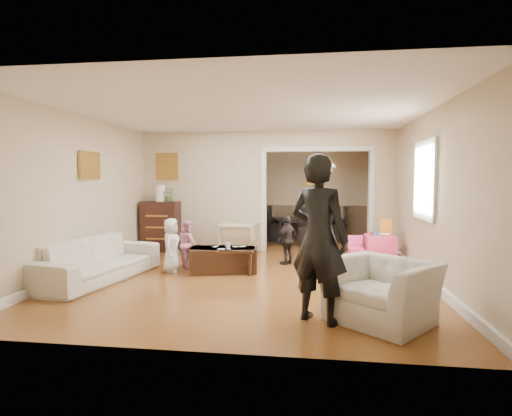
# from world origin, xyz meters

# --- Properties ---
(floor) EXTENTS (7.00, 7.00, 0.00)m
(floor) POSITION_xyz_m (0.00, 0.00, 0.00)
(floor) COLOR #925B25
(floor) RESTS_ON ground
(partition_left) EXTENTS (2.75, 0.18, 2.60)m
(partition_left) POSITION_xyz_m (-1.38, 1.80, 1.30)
(partition_left) COLOR #C9B493
(partition_left) RESTS_ON ground
(partition_right) EXTENTS (0.55, 0.18, 2.60)m
(partition_right) POSITION_xyz_m (2.48, 1.80, 1.30)
(partition_right) COLOR #C9B493
(partition_right) RESTS_ON ground
(partition_header) EXTENTS (2.22, 0.18, 0.35)m
(partition_header) POSITION_xyz_m (1.10, 1.80, 2.42)
(partition_header) COLOR #C9B493
(partition_header) RESTS_ON partition_right
(window_pane) EXTENTS (0.03, 0.95, 1.10)m
(window_pane) POSITION_xyz_m (2.73, -0.40, 1.55)
(window_pane) COLOR white
(window_pane) RESTS_ON ground
(framed_art_partition) EXTENTS (0.45, 0.03, 0.55)m
(framed_art_partition) POSITION_xyz_m (-2.20, 1.70, 1.85)
(framed_art_partition) COLOR brown
(framed_art_partition) RESTS_ON partition_left
(framed_art_sofa_wall) EXTENTS (0.03, 0.55, 0.40)m
(framed_art_sofa_wall) POSITION_xyz_m (-2.71, -0.60, 1.80)
(framed_art_sofa_wall) COLOR brown
(framed_art_alcove) EXTENTS (0.45, 0.03, 0.55)m
(framed_art_alcove) POSITION_xyz_m (1.10, 3.44, 1.70)
(framed_art_alcove) COLOR brown
(sofa) EXTENTS (1.22, 2.32, 0.64)m
(sofa) POSITION_xyz_m (-2.29, -1.17, 0.32)
(sofa) COLOR beige
(sofa) RESTS_ON ground
(armchair_back) EXTENTS (0.76, 0.78, 0.68)m
(armchair_back) POSITION_xyz_m (-0.50, 1.28, 0.34)
(armchair_back) COLOR tan
(armchair_back) RESTS_ON ground
(armchair_front) EXTENTS (1.38, 1.37, 0.68)m
(armchair_front) POSITION_xyz_m (1.75, -2.47, 0.34)
(armchair_front) COLOR beige
(armchair_front) RESTS_ON ground
(dresser) EXTENTS (0.79, 0.44, 1.08)m
(dresser) POSITION_xyz_m (-2.27, 1.45, 0.54)
(dresser) COLOR black
(dresser) RESTS_ON ground
(table_lamp) EXTENTS (0.22, 0.22, 0.36)m
(table_lamp) POSITION_xyz_m (-2.27, 1.45, 1.26)
(table_lamp) COLOR #F0E5C4
(table_lamp) RESTS_ON dresser
(potted_plant) EXTENTS (0.25, 0.22, 0.28)m
(potted_plant) POSITION_xyz_m (-2.07, 1.45, 1.22)
(potted_plant) COLOR #4A7333
(potted_plant) RESTS_ON dresser
(coffee_table) EXTENTS (1.20, 0.79, 0.41)m
(coffee_table) POSITION_xyz_m (-0.49, -0.36, 0.21)
(coffee_table) COLOR #3B2012
(coffee_table) RESTS_ON ground
(coffee_cup) EXTENTS (0.13, 0.13, 0.10)m
(coffee_cup) POSITION_xyz_m (-0.39, -0.41, 0.46)
(coffee_cup) COLOR silver
(coffee_cup) RESTS_ON coffee_table
(play_table) EXTENTS (0.53, 0.53, 0.51)m
(play_table) POSITION_xyz_m (2.28, 0.83, 0.25)
(play_table) COLOR #EF3E73
(play_table) RESTS_ON ground
(cereal_box) EXTENTS (0.20, 0.07, 0.30)m
(cereal_box) POSITION_xyz_m (2.40, 0.93, 0.66)
(cereal_box) COLOR yellow
(cereal_box) RESTS_ON play_table
(cyan_cup) EXTENTS (0.08, 0.08, 0.08)m
(cyan_cup) POSITION_xyz_m (2.18, 0.78, 0.55)
(cyan_cup) COLOR #249CB5
(cyan_cup) RESTS_ON play_table
(toy_block) EXTENTS (0.10, 0.08, 0.05)m
(toy_block) POSITION_xyz_m (2.16, 0.95, 0.53)
(toy_block) COLOR red
(toy_block) RESTS_ON play_table
(play_bowl) EXTENTS (0.20, 0.20, 0.05)m
(play_bowl) POSITION_xyz_m (2.33, 0.71, 0.53)
(play_bowl) COLOR silver
(play_bowl) RESTS_ON play_table
(dining_table) EXTENTS (1.88, 1.33, 0.60)m
(dining_table) POSITION_xyz_m (0.91, 3.23, 0.30)
(dining_table) COLOR black
(dining_table) RESTS_ON ground
(adult_person) EXTENTS (0.80, 0.71, 1.84)m
(adult_person) POSITION_xyz_m (1.06, -2.56, 0.92)
(adult_person) COLOR black
(adult_person) RESTS_ON ground
(child_kneel_a) EXTENTS (0.32, 0.46, 0.91)m
(child_kneel_a) POSITION_xyz_m (-1.34, -0.51, 0.46)
(child_kneel_a) COLOR white
(child_kneel_a) RESTS_ON ground
(child_kneel_b) EXTENTS (0.49, 0.52, 0.84)m
(child_kneel_b) POSITION_xyz_m (-1.19, -0.06, 0.42)
(child_kneel_b) COLOR pink
(child_kneel_b) RESTS_ON ground
(child_toddler) EXTENTS (0.49, 0.56, 0.90)m
(child_toddler) POSITION_xyz_m (0.56, 0.39, 0.45)
(child_toddler) COLOR black
(child_toddler) RESTS_ON ground
(craft_papers) EXTENTS (0.57, 0.42, 0.00)m
(craft_papers) POSITION_xyz_m (-0.40, -0.35, 0.42)
(craft_papers) COLOR white
(craft_papers) RESTS_ON coffee_table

